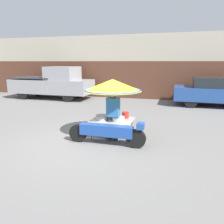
{
  "coord_description": "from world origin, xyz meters",
  "views": [
    {
      "loc": [
        2.39,
        -5.73,
        2.37
      ],
      "look_at": [
        0.54,
        0.61,
        0.84
      ],
      "focal_mm": 35.0,
      "sensor_mm": 36.0,
      "label": 1
    }
  ],
  "objects_px": {
    "parked_car": "(218,92)",
    "pickup_truck": "(53,83)",
    "vendor_person": "(113,113)",
    "vendor_motorcycle_cart": "(112,94)"
  },
  "relations": [
    {
      "from": "vendor_person",
      "to": "vendor_motorcycle_cart",
      "type": "bearing_deg",
      "value": 116.94
    },
    {
      "from": "parked_car",
      "to": "pickup_truck",
      "type": "bearing_deg",
      "value": -179.04
    },
    {
      "from": "vendor_person",
      "to": "pickup_truck",
      "type": "distance_m",
      "value": 8.73
    },
    {
      "from": "vendor_motorcycle_cart",
      "to": "parked_car",
      "type": "xyz_separation_m",
      "value": [
        4.05,
        6.43,
        -0.6
      ]
    },
    {
      "from": "vendor_motorcycle_cart",
      "to": "parked_car",
      "type": "bearing_deg",
      "value": 57.79
    },
    {
      "from": "vendor_motorcycle_cart",
      "to": "vendor_person",
      "type": "bearing_deg",
      "value": -63.06
    },
    {
      "from": "pickup_truck",
      "to": "vendor_motorcycle_cart",
      "type": "bearing_deg",
      "value": -47.21
    },
    {
      "from": "vendor_motorcycle_cart",
      "to": "pickup_truck",
      "type": "bearing_deg",
      "value": 132.79
    },
    {
      "from": "vendor_person",
      "to": "pickup_truck",
      "type": "xyz_separation_m",
      "value": [
        -5.89,
        6.44,
        0.14
      ]
    },
    {
      "from": "parked_car",
      "to": "pickup_truck",
      "type": "relative_size",
      "value": 0.87
    }
  ]
}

